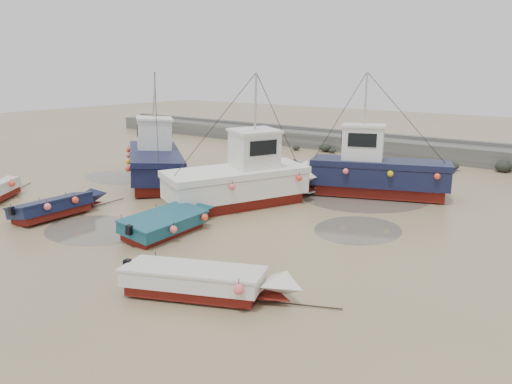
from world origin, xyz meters
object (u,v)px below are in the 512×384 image
(cabin_boat_0, at_px, (153,159))
(cabin_boat_1, at_px, (248,178))
(dinghy_1, at_px, (60,204))
(dinghy_3, at_px, (205,279))
(cabin_boat_2, at_px, (368,170))
(dinghy_4, at_px, (194,191))
(person, at_px, (247,194))
(dinghy_2, at_px, (169,219))

(cabin_boat_0, relative_size, cabin_boat_1, 0.98)
(dinghy_1, relative_size, dinghy_3, 0.94)
(dinghy_1, xyz_separation_m, dinghy_3, (10.70, -2.01, -0.01))
(dinghy_3, bearing_deg, cabin_boat_1, -173.07)
(cabin_boat_2, bearing_deg, cabin_boat_1, 123.71)
(dinghy_3, height_order, cabin_boat_1, cabin_boat_1)
(dinghy_4, relative_size, cabin_boat_2, 0.52)
(cabin_boat_0, bearing_deg, dinghy_4, -72.07)
(dinghy_1, xyz_separation_m, dinghy_4, (3.08, 5.39, -0.00))
(dinghy_3, distance_m, person, 12.21)
(cabin_boat_0, distance_m, cabin_boat_1, 7.72)
(dinghy_1, bearing_deg, cabin_boat_1, 48.40)
(dinghy_2, distance_m, person, 7.03)
(cabin_boat_0, xyz_separation_m, cabin_boat_1, (7.67, -0.85, 0.03))
(cabin_boat_1, height_order, person, cabin_boat_1)
(cabin_boat_1, distance_m, cabin_boat_2, 6.47)
(dinghy_2, relative_size, cabin_boat_0, 0.62)
(dinghy_2, xyz_separation_m, person, (-1.46, 6.86, -0.55))
(dinghy_1, height_order, cabin_boat_1, cabin_boat_1)
(cabin_boat_0, distance_m, person, 6.47)
(dinghy_1, distance_m, cabin_boat_2, 15.04)
(dinghy_2, bearing_deg, dinghy_4, 118.22)
(dinghy_1, xyz_separation_m, cabin_boat_1, (5.51, 6.55, 0.79))
(dinghy_3, xyz_separation_m, cabin_boat_0, (-12.87, 9.40, 0.77))
(dinghy_1, distance_m, person, 9.24)
(dinghy_4, xyz_separation_m, person, (1.03, 2.86, -0.55))
(dinghy_4, bearing_deg, person, 17.72)
(dinghy_4, bearing_deg, dinghy_1, -172.14)
(dinghy_2, xyz_separation_m, dinghy_3, (5.14, -3.40, -0.01))
(cabin_boat_0, bearing_deg, cabin_boat_1, -57.47)
(dinghy_4, height_order, cabin_boat_2, cabin_boat_2)
(dinghy_3, height_order, cabin_boat_2, cabin_boat_2)
(dinghy_1, xyz_separation_m, person, (4.11, 8.25, -0.55))
(dinghy_4, bearing_deg, dinghy_2, -110.52)
(dinghy_3, bearing_deg, cabin_boat_0, -150.50)
(dinghy_3, distance_m, cabin_boat_2, 13.95)
(dinghy_4, xyz_separation_m, cabin_boat_0, (-5.24, 2.00, 0.76))
(cabin_boat_1, height_order, cabin_boat_2, same)
(cabin_boat_2, relative_size, person, 5.66)
(dinghy_3, height_order, person, dinghy_3)
(dinghy_3, relative_size, person, 3.55)
(dinghy_3, bearing_deg, dinghy_2, -147.86)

